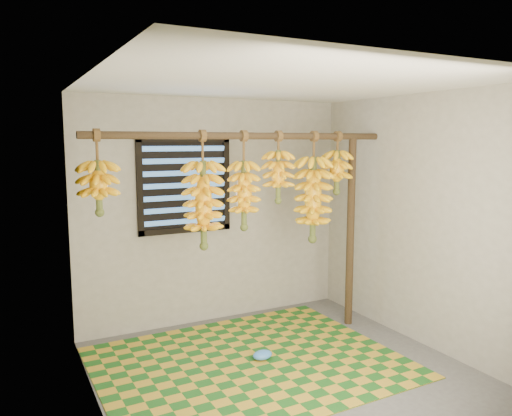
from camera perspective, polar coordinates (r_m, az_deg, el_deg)
floor at (r=4.46m, az=3.43°, el=-18.41°), size 3.00×3.00×0.01m
ceiling at (r=4.03m, az=3.72°, el=14.08°), size 3.00×3.00×0.01m
wall_back at (r=5.40m, az=-4.67°, el=-0.37°), size 3.00×0.01×2.40m
wall_left at (r=3.56m, az=-17.79°, el=-4.95°), size 0.01×3.00×2.40m
wall_right at (r=5.01m, az=18.51°, el=-1.39°), size 0.01×3.00×2.40m
window at (r=5.22m, az=-8.13°, el=2.60°), size 1.00×0.04×1.00m
hanging_pole at (r=4.62m, az=-0.87°, el=8.24°), size 3.00×0.06×0.06m
support_post at (r=5.35m, az=10.74°, el=-2.73°), size 0.08×0.08×2.00m
woven_mat at (r=4.63m, az=-0.77°, el=-17.23°), size 2.63×2.12×0.01m
plastic_bag at (r=4.66m, az=0.74°, el=-16.45°), size 0.21×0.17×0.08m
banana_bunch_a at (r=4.21m, az=-17.54°, el=2.25°), size 0.33×0.33×0.69m
banana_bunch_b at (r=4.47m, az=-6.04°, el=0.36°), size 0.35×0.35×1.06m
banana_bunch_c at (r=4.62m, az=-1.39°, el=1.48°), size 0.28×0.28×0.92m
banana_bunch_d at (r=4.78m, az=2.55°, el=3.61°), size 0.31×0.31×0.69m
banana_bunch_e at (r=5.02m, az=6.54°, el=0.99°), size 0.36×0.36×1.10m
banana_bunch_f at (r=5.16m, az=9.23°, el=4.10°), size 0.28×0.28×0.63m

